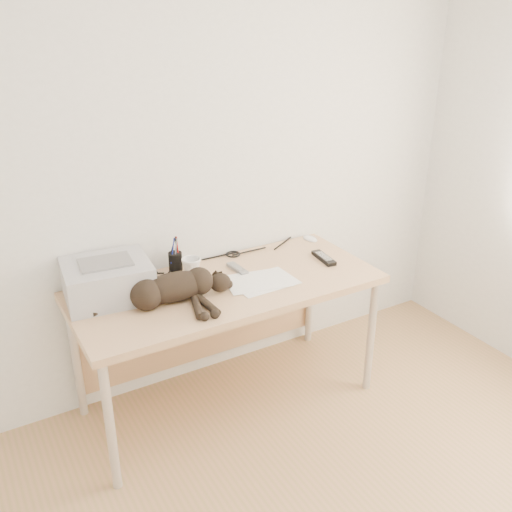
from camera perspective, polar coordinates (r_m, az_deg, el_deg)
wall_back at (r=3.07m, az=-6.27°, el=9.26°), size 3.50×0.00×3.50m
desk at (r=3.09m, az=-3.59°, el=-4.38°), size 1.60×0.70×0.74m
printer at (r=2.88m, az=-14.63°, el=-2.32°), size 0.44×0.39×0.19m
papers at (r=2.97m, az=0.45°, el=-2.55°), size 0.38×0.29×0.01m
cat at (r=2.78m, az=-8.45°, el=-3.35°), size 0.69×0.34×0.16m
mug at (r=3.05m, az=-6.48°, el=-1.07°), size 0.14×0.14×0.09m
pen_cup at (r=3.11m, az=-8.07°, el=-0.50°), size 0.07×0.07×0.19m
remote_grey at (r=3.10m, az=-1.88°, el=-1.27°), size 0.05×0.16×0.02m
remote_black at (r=3.25m, az=6.79°, el=-0.20°), size 0.08×0.20×0.02m
mouse at (r=3.51m, az=5.44°, el=1.91°), size 0.08×0.12×0.04m
cable_tangle at (r=3.21m, az=-5.46°, el=-0.54°), size 1.36×0.09×0.01m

